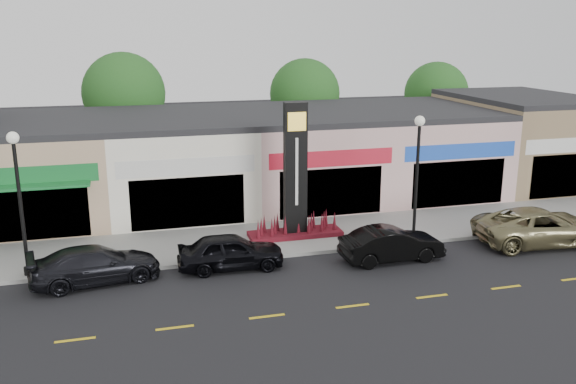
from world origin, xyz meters
name	(u,v)px	position (x,y,z in m)	size (l,w,h in m)	color
ground	(249,281)	(0.00, 0.00, 0.00)	(120.00, 120.00, 0.00)	black
sidewalk	(229,242)	(0.00, 4.35, 0.07)	(52.00, 4.30, 0.15)	gray
curb	(238,260)	(0.00, 2.10, 0.07)	(52.00, 0.20, 0.15)	gray
shop_beige	(37,168)	(-8.50, 11.46, 2.40)	(7.00, 10.85, 4.80)	tan
shop_cream	(177,160)	(-1.50, 11.47, 2.40)	(7.00, 10.01, 4.80)	white
shop_pink_w	(303,153)	(5.50, 11.47, 2.40)	(7.00, 10.01, 4.80)	beige
shop_pink_e	(416,147)	(12.50, 11.47, 2.40)	(7.00, 10.01, 4.80)	beige
shop_tan	(519,138)	(19.50, 11.48, 2.65)	(7.00, 10.01, 5.30)	#8A7250
tree_rear_west	(124,94)	(-4.00, 19.50, 5.22)	(5.20, 5.20, 7.83)	#382619
tree_rear_mid	(305,94)	(8.00, 19.50, 4.88)	(4.80, 4.80, 7.29)	#382619
tree_rear_east	(436,94)	(18.00, 19.50, 4.63)	(4.60, 4.60, 6.94)	#382619
lamp_west_near	(19,190)	(-8.00, 2.50, 3.48)	(0.44, 0.44, 5.47)	black
lamp_east_near	(417,165)	(8.00, 2.50, 3.48)	(0.44, 0.44, 5.47)	black
pylon_sign	(295,190)	(3.00, 4.20, 2.27)	(4.20, 1.30, 6.00)	#510D1A
car_dark_sedan	(95,265)	(-5.51, 1.45, 0.68)	(4.72, 1.92, 1.37)	black
car_black_sedan	(231,251)	(-0.41, 1.47, 0.71)	(4.16, 1.67, 1.42)	black
car_black_conv	(392,244)	(6.07, 0.62, 0.69)	(4.22, 1.47, 1.39)	black
car_gold_suv	(541,227)	(13.20, 0.74, 0.80)	(5.72, 2.64, 1.59)	#847C54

